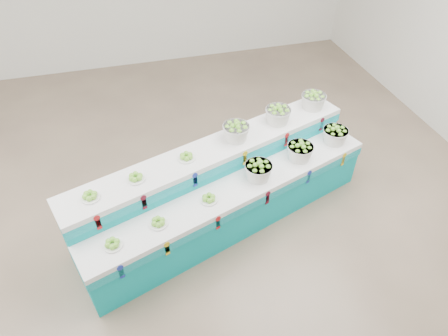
{
  "coord_description": "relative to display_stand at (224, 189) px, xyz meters",
  "views": [
    {
      "loc": [
        -0.1,
        -3.51,
        4.15
      ],
      "look_at": [
        0.9,
        0.1,
        0.87
      ],
      "focal_mm": 32.24,
      "sensor_mm": 36.0,
      "label": 1
    }
  ],
  "objects": [
    {
      "name": "basket_lower_mid",
      "position": [
        1.06,
        0.09,
        0.33
      ],
      "size": [
        0.44,
        0.44,
        0.24
      ],
      "primitive_type": null,
      "rotation": [
        0.0,
        0.0,
        0.32
      ],
      "color": "silver",
      "rests_on": "display_stand"
    },
    {
      "name": "basket_lower_left",
      "position": [
        0.41,
        -0.13,
        0.33
      ],
      "size": [
        0.44,
        0.44,
        0.24
      ],
      "primitive_type": null,
      "rotation": [
        0.0,
        0.0,
        0.32
      ],
      "color": "silver",
      "rests_on": "display_stand"
    },
    {
      "name": "plate_lower_mid",
      "position": [
        -0.92,
        -0.56,
        0.25
      ],
      "size": [
        0.26,
        0.26,
        0.09
      ],
      "primitive_type": "cylinder",
      "rotation": [
        0.0,
        0.0,
        0.32
      ],
      "color": "white",
      "rests_on": "display_stand"
    },
    {
      "name": "plate_lower_right",
      "position": [
        -0.28,
        -0.35,
        0.25
      ],
      "size": [
        0.26,
        0.26,
        0.09
      ],
      "primitive_type": "cylinder",
      "rotation": [
        0.0,
        0.0,
        0.32
      ],
      "color": "white",
      "rests_on": "display_stand"
    },
    {
      "name": "basket_upper_right",
      "position": [
        1.52,
        0.76,
        0.63
      ],
      "size": [
        0.44,
        0.44,
        0.24
      ],
      "primitive_type": null,
      "rotation": [
        0.0,
        0.0,
        0.32
      ],
      "color": "silver",
      "rests_on": "display_stand"
    },
    {
      "name": "display_stand",
      "position": [
        0.0,
        0.0,
        0.0
      ],
      "size": [
        4.12,
        2.23,
        1.02
      ],
      "primitive_type": null,
      "rotation": [
        0.0,
        0.0,
        0.32
      ],
      "color": "#09A9B0",
      "rests_on": "ground"
    },
    {
      "name": "basket_upper_left",
      "position": [
        0.26,
        0.34,
        0.63
      ],
      "size": [
        0.44,
        0.44,
        0.24
      ],
      "primitive_type": null,
      "rotation": [
        0.0,
        0.0,
        0.32
      ],
      "color": "silver",
      "rests_on": "display_stand"
    },
    {
      "name": "ground",
      "position": [
        -0.9,
        -0.1,
        -0.51
      ],
      "size": [
        10.0,
        10.0,
        0.0
      ],
      "primitive_type": "plane",
      "color": "brown",
      "rests_on": "ground"
    },
    {
      "name": "plate_upper_right",
      "position": [
        -0.44,
        0.12,
        0.55
      ],
      "size": [
        0.26,
        0.26,
        0.09
      ],
      "primitive_type": "cylinder",
      "rotation": [
        0.0,
        0.0,
        0.32
      ],
      "color": "white",
      "rests_on": "display_stand"
    },
    {
      "name": "plate_lower_left",
      "position": [
        -1.43,
        -0.73,
        0.25
      ],
      "size": [
        0.26,
        0.26,
        0.09
      ],
      "primitive_type": "cylinder",
      "rotation": [
        0.0,
        0.0,
        0.32
      ],
      "color": "white",
      "rests_on": "display_stand"
    },
    {
      "name": "basket_lower_right",
      "position": [
        1.67,
        0.29,
        0.33
      ],
      "size": [
        0.44,
        0.44,
        0.24
      ],
      "primitive_type": null,
      "rotation": [
        0.0,
        0.0,
        0.32
      ],
      "color": "silver",
      "rests_on": "display_stand"
    },
    {
      "name": "basket_upper_mid",
      "position": [
        0.91,
        0.56,
        0.63
      ],
      "size": [
        0.44,
        0.44,
        0.24
      ],
      "primitive_type": null,
      "rotation": [
        0.0,
        0.0,
        0.32
      ],
      "color": "silver",
      "rests_on": "display_stand"
    },
    {
      "name": "plate_upper_mid",
      "position": [
        -1.07,
        -0.09,
        0.55
      ],
      "size": [
        0.26,
        0.26,
        0.09
      ],
      "primitive_type": "cylinder",
      "rotation": [
        0.0,
        0.0,
        0.32
      ],
      "color": "white",
      "rests_on": "display_stand"
    },
    {
      "name": "plate_upper_left",
      "position": [
        -1.58,
        -0.26,
        0.55
      ],
      "size": [
        0.26,
        0.26,
        0.09
      ],
      "primitive_type": "cylinder",
      "rotation": [
        0.0,
        0.0,
        0.32
      ],
      "color": "white",
      "rests_on": "display_stand"
    }
  ]
}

